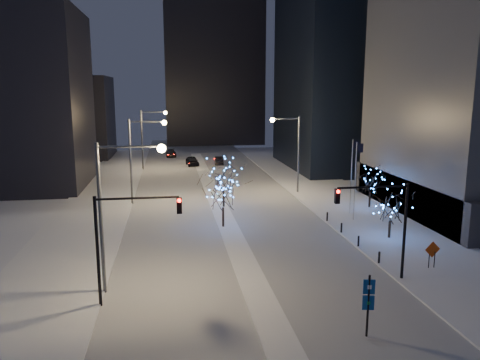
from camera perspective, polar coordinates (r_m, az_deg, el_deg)
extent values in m
plane|color=white|center=(31.52, 2.27, -13.88)|extent=(160.00, 160.00, 0.00)
cube|color=#A2A7B0|center=(64.70, -3.60, -0.95)|extent=(20.00, 130.00, 0.02)
cube|color=silver|center=(59.82, -3.18, -1.85)|extent=(2.00, 80.00, 0.15)
cube|color=silver|center=(53.91, 14.01, -3.57)|extent=(10.00, 90.00, 0.15)
cube|color=silver|center=(50.58, -18.08, -4.74)|extent=(8.00, 90.00, 0.15)
cube|color=black|center=(100.36, -20.61, 7.17)|extent=(18.00, 16.00, 16.00)
cube|color=black|center=(120.92, -3.30, 14.50)|extent=(24.00, 14.00, 42.00)
cylinder|color=#595E66|center=(31.52, -16.60, -4.67)|extent=(0.24, 0.24, 10.00)
cylinder|color=#595E66|center=(30.41, -13.34, 3.98)|extent=(4.00, 0.16, 0.16)
sphere|color=#FFD27F|center=(30.33, -9.55, 3.82)|extent=(0.56, 0.56, 0.56)
cylinder|color=#595E66|center=(55.89, -13.19, 2.12)|extent=(0.24, 0.24, 10.00)
cylinder|color=#595E66|center=(55.27, -11.32, 7.01)|extent=(4.00, 0.16, 0.16)
sphere|color=#FFD27F|center=(55.23, -9.23, 6.92)|extent=(0.56, 0.56, 0.56)
cylinder|color=#595E66|center=(80.65, -11.86, 4.77)|extent=(0.24, 0.24, 10.00)
cylinder|color=#595E66|center=(80.22, -10.55, 8.15)|extent=(4.00, 0.16, 0.16)
sphere|color=#FFD27F|center=(80.19, -9.10, 8.09)|extent=(0.56, 0.56, 0.56)
cylinder|color=#595E66|center=(60.96, 7.13, 3.03)|extent=(0.24, 0.24, 10.00)
cylinder|color=#595E66|center=(60.06, 5.62, 7.45)|extent=(3.50, 0.16, 0.16)
sphere|color=#FFD27F|center=(59.66, 3.97, 7.31)|extent=(0.56, 0.56, 0.56)
cylinder|color=black|center=(30.06, -16.96, -8.43)|extent=(0.20, 0.20, 7.00)
cylinder|color=black|center=(28.89, -12.41, -2.17)|extent=(5.00, 0.14, 0.14)
cube|color=black|center=(28.95, -7.42, -3.10)|extent=(0.32, 0.28, 1.00)
sphere|color=#FF0C05|center=(28.70, -7.42, -2.51)|extent=(0.22, 0.22, 0.22)
cylinder|color=black|center=(34.60, 19.42, -6.04)|extent=(0.20, 0.20, 7.00)
cylinder|color=black|center=(32.72, 15.91, -0.83)|extent=(5.00, 0.14, 0.14)
cube|color=black|center=(31.88, 11.77, -1.95)|extent=(0.32, 0.28, 1.00)
sphere|color=#FF0C05|center=(31.64, 11.90, -1.40)|extent=(0.22, 0.22, 0.22)
cylinder|color=silver|center=(48.68, 13.85, -0.18)|extent=(0.10, 0.10, 8.00)
cube|color=black|center=(48.30, 14.41, 3.79)|extent=(0.70, 0.03, 0.90)
cylinder|color=silver|center=(51.18, 13.41, 0.36)|extent=(0.10, 0.10, 8.00)
cube|color=black|center=(50.82, 13.94, 4.15)|extent=(0.70, 0.03, 0.90)
cylinder|color=black|center=(37.89, 16.60, -9.02)|extent=(0.16, 0.16, 0.90)
cylinder|color=black|center=(41.34, 14.24, -7.23)|extent=(0.16, 0.16, 0.90)
cylinder|color=black|center=(44.87, 12.26, -5.71)|extent=(0.16, 0.16, 0.90)
cylinder|color=black|center=(48.48, 10.59, -4.40)|extent=(0.16, 0.16, 0.90)
imported|color=black|center=(84.15, -5.85, 2.31)|extent=(2.47, 5.00, 1.64)
imported|color=black|center=(85.78, -2.59, 2.44)|extent=(1.78, 4.38, 1.41)
imported|color=black|center=(96.02, -8.41, 3.23)|extent=(2.13, 4.91, 1.41)
cylinder|color=black|center=(45.66, -2.07, -4.53)|extent=(0.22, 0.22, 1.89)
cylinder|color=black|center=(53.40, -2.01, -2.28)|extent=(0.22, 0.22, 1.86)
cylinder|color=black|center=(44.38, 17.75, -5.72)|extent=(0.22, 0.22, 1.57)
cylinder|color=black|center=(55.14, 15.52, -2.32)|extent=(0.22, 0.22, 1.74)
cylinder|color=black|center=(26.94, 15.35, -14.62)|extent=(0.12, 0.12, 3.54)
cube|color=#0D4591|center=(26.49, 15.47, -12.44)|extent=(0.63, 0.20, 0.81)
cube|color=#0D4591|center=(26.86, 15.37, -14.23)|extent=(0.63, 0.20, 0.81)
cylinder|color=black|center=(38.05, 22.04, -9.04)|extent=(0.07, 0.07, 1.21)
cylinder|color=black|center=(38.27, 22.62, -8.97)|extent=(0.07, 0.07, 1.21)
cube|color=#DF480B|center=(37.90, 22.42, -7.83)|extent=(1.25, 0.15, 1.25)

